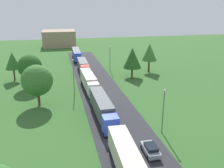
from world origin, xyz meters
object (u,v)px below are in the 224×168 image
object	(u,v)px
truck_fifth	(76,54)
tree_birch	(37,80)
car_second	(151,149)
tree_ash	(149,52)
truck_second	(102,107)
lamppost_second	(163,109)
lamppost_fourth	(110,57)
tree_maple	(30,67)
truck_lead	(130,167)
tree_oak	(13,61)
truck_third	(89,81)
tree_elm	(132,58)
truck_fourth	(83,66)
lamppost_third	(74,75)
distant_building	(59,38)

from	to	relation	value
truck_fifth	tree_birch	size ratio (longest dim) A/B	1.77
car_second	tree_ash	bearing A→B (deg)	69.55
truck_second	lamppost_second	world-z (taller)	lamppost_second
car_second	tree_ash	distance (m)	44.34
truck_second	lamppost_fourth	size ratio (longest dim) A/B	1.88
tree_maple	lamppost_fourth	bearing A→B (deg)	25.67
lamppost_fourth	tree_birch	distance (m)	30.98
truck_lead	lamppost_second	bearing A→B (deg)	50.16
truck_lead	truck_fifth	xyz separation A→B (m)	(-0.15, 69.51, -0.05)
tree_oak	truck_third	bearing A→B (deg)	-32.52
truck_third	tree_elm	size ratio (longest dim) A/B	1.69
lamppost_fourth	tree_elm	world-z (taller)	tree_elm
truck_fourth	lamppost_second	xyz separation A→B (m)	(8.32, -39.74, 2.11)
car_second	tree_birch	xyz separation A→B (m)	(-16.04, 21.61, 4.54)
lamppost_second	tree_maple	distance (m)	36.72
lamppost_second	tree_elm	bearing A→B (deg)	81.61
tree_oak	lamppost_fourth	bearing A→B (deg)	8.53
truck_lead	tree_oak	distance (m)	49.78
truck_second	tree_oak	bearing A→B (deg)	123.98
truck_fifth	truck_fourth	bearing A→B (deg)	-89.00
car_second	lamppost_third	distance (m)	28.20
lamppost_second	tree_maple	xyz separation A→B (m)	(-22.55, 28.96, 1.07)
lamppost_fourth	truck_lead	bearing A→B (deg)	-99.71
tree_birch	tree_maple	bearing A→B (deg)	101.04
tree_elm	distant_building	distance (m)	63.21
truck_third	tree_ash	xyz separation A→B (m)	(20.05, 12.24, 3.90)
truck_lead	lamppost_third	distance (m)	31.85
distant_building	lamppost_third	bearing A→B (deg)	-88.44
truck_fifth	tree_birch	bearing A→B (deg)	-104.85
tree_birch	distant_building	bearing A→B (deg)	85.70
truck_second	car_second	xyz separation A→B (m)	(4.41, -12.70, -1.39)
lamppost_fourth	tree_oak	distance (m)	27.90
lamppost_second	tree_oak	xyz separation A→B (m)	(-27.53, 35.68, 1.30)
lamppost_third	tree_maple	bearing A→B (deg)	142.83
tree_maple	tree_elm	world-z (taller)	tree_elm
truck_lead	truck_second	world-z (taller)	truck_second
lamppost_second	lamppost_fourth	bearing A→B (deg)	89.93
tree_birch	tree_ash	size ratio (longest dim) A/B	0.98
distant_building	car_second	bearing A→B (deg)	-83.93
tree_oak	tree_birch	world-z (taller)	tree_birch
truck_lead	tree_birch	size ratio (longest dim) A/B	1.76
truck_fifth	tree_birch	distance (m)	44.64
truck_third	tree_elm	bearing A→B (deg)	30.98
tree_ash	truck_second	bearing A→B (deg)	-124.73
truck_fourth	car_second	world-z (taller)	truck_fourth
truck_fourth	tree_elm	bearing A→B (deg)	-31.68
car_second	lamppost_fourth	bearing A→B (deg)	84.84
car_second	lamppost_third	size ratio (longest dim) A/B	0.48
lamppost_third	car_second	bearing A→B (deg)	-72.47
tree_oak	distant_building	bearing A→B (deg)	76.85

